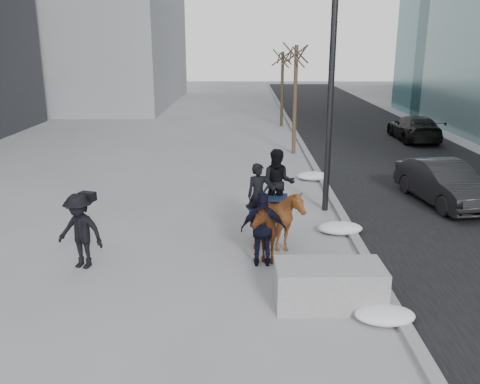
{
  "coord_description": "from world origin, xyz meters",
  "views": [
    {
      "loc": [
        0.1,
        -10.56,
        4.95
      ],
      "look_at": [
        0.0,
        1.2,
        1.5
      ],
      "focal_mm": 38.0,
      "sensor_mm": 36.0,
      "label": 1
    }
  ],
  "objects_px": {
    "mounted_left": "(258,223)",
    "mounted_right": "(278,210)",
    "car_near": "(444,183)",
    "planter": "(329,285)"
  },
  "relations": [
    {
      "from": "car_near",
      "to": "mounted_right",
      "type": "bearing_deg",
      "value": -155.38
    },
    {
      "from": "mounted_left",
      "to": "mounted_right",
      "type": "bearing_deg",
      "value": 45.13
    },
    {
      "from": "car_near",
      "to": "mounted_right",
      "type": "height_order",
      "value": "mounted_right"
    },
    {
      "from": "mounted_left",
      "to": "mounted_right",
      "type": "distance_m",
      "value": 0.72
    },
    {
      "from": "planter",
      "to": "mounted_left",
      "type": "xyz_separation_m",
      "value": [
        -1.32,
        2.4,
        0.42
      ]
    },
    {
      "from": "planter",
      "to": "car_near",
      "type": "xyz_separation_m",
      "value": [
        4.69,
        6.63,
        0.26
      ]
    },
    {
      "from": "car_near",
      "to": "mounted_left",
      "type": "distance_m",
      "value": 7.35
    },
    {
      "from": "planter",
      "to": "mounted_right",
      "type": "relative_size",
      "value": 0.84
    },
    {
      "from": "mounted_left",
      "to": "mounted_right",
      "type": "height_order",
      "value": "mounted_right"
    },
    {
      "from": "planter",
      "to": "car_near",
      "type": "relative_size",
      "value": 0.51
    }
  ]
}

